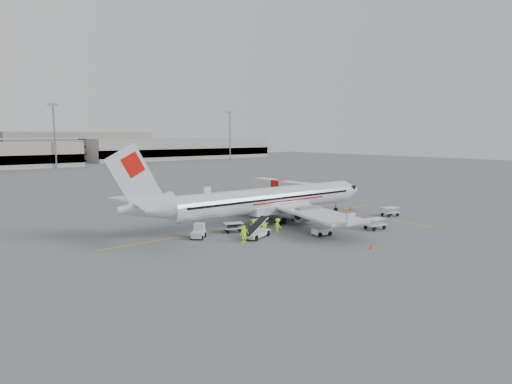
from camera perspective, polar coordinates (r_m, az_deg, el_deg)
ground at (r=56.11m, az=1.30°, el=-4.06°), size 360.00×360.00×0.00m
stripe_lead at (r=56.10m, az=1.30°, el=-4.05°), size 44.00×0.20×0.01m
stripe_cross at (r=61.21m, az=16.32°, el=-3.38°), size 0.20×20.00×0.01m
terminal_east at (r=214.67m, az=-9.91°, el=5.72°), size 90.00×26.00×10.00m
parking_garage at (r=210.67m, az=-22.75°, el=5.77°), size 62.00×24.00×14.00m
treeline at (r=219.74m, az=-30.10°, el=4.34°), size 300.00×3.00×6.00m
mast_center at (r=164.79m, az=-25.25°, el=6.71°), size 3.20×1.20×22.00m
mast_east at (r=197.27m, az=-3.49°, el=7.42°), size 3.20×1.20×22.00m
aircraft at (r=55.52m, az=1.93°, el=1.20°), size 38.44×30.68×10.29m
jet_bridge at (r=70.76m, az=3.18°, el=-0.01°), size 3.71×15.43×4.02m
belt_loader at (r=47.49m, az=0.07°, el=-4.53°), size 5.27×3.42×2.67m
tug_fore at (r=57.59m, az=6.08°, el=-2.87°), size 2.44×1.49×1.83m
tug_mid at (r=49.23m, az=8.77°, el=-4.83°), size 2.26×1.55×1.61m
tug_aft at (r=47.68m, az=-7.70°, el=-5.21°), size 2.32×2.31×1.61m
cart_loaded_a at (r=52.75m, az=0.44°, el=-4.20°), size 2.26×1.56×1.09m
cart_loaded_b at (r=50.35m, az=-3.04°, el=-4.74°), size 2.53×2.06×1.14m
cart_empty_a at (r=53.74m, az=15.57°, el=-4.12°), size 2.70×1.77×1.33m
cart_empty_b at (r=63.15m, az=17.44°, el=-2.52°), size 2.64×1.89×1.25m
cone_nose at (r=66.89m, az=12.54°, el=-2.06°), size 0.41×0.41×0.67m
cone_port at (r=72.59m, az=-6.14°, el=-1.19°), size 0.40×0.40×0.66m
cone_stbd at (r=44.81m, az=15.16°, el=-6.91°), size 0.35×0.35×0.58m
crew_a at (r=48.01m, az=-0.30°, el=-4.89°), size 0.79×0.81×1.88m
crew_b at (r=49.58m, az=1.18°, el=-4.64°), size 0.97×1.00×1.62m
crew_c at (r=50.18m, az=2.92°, el=-4.47°), size 0.70×1.13×1.68m
crew_d at (r=45.37m, az=-1.59°, el=-5.63°), size 1.11×0.49×1.88m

